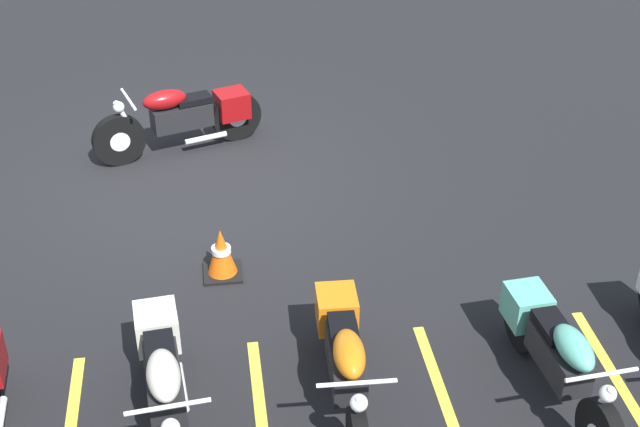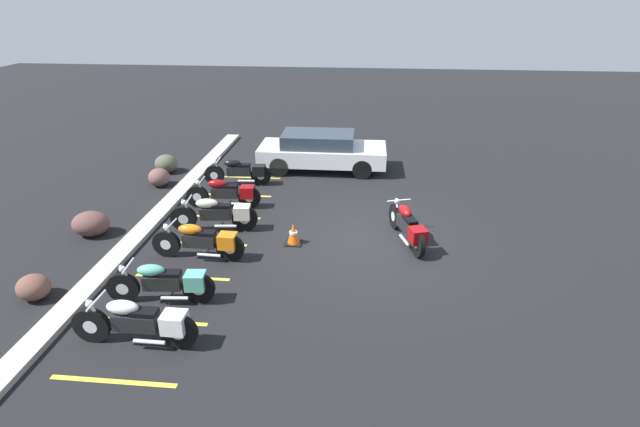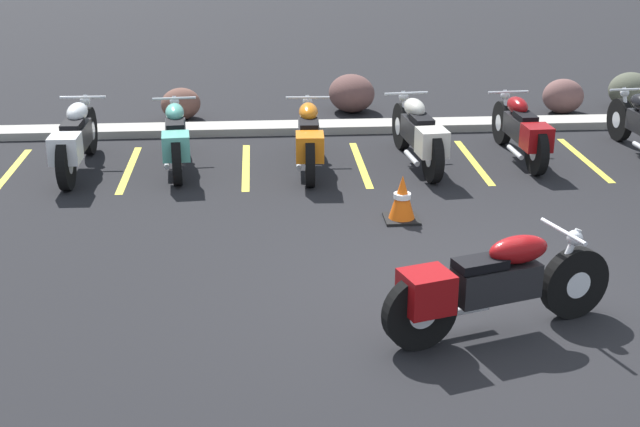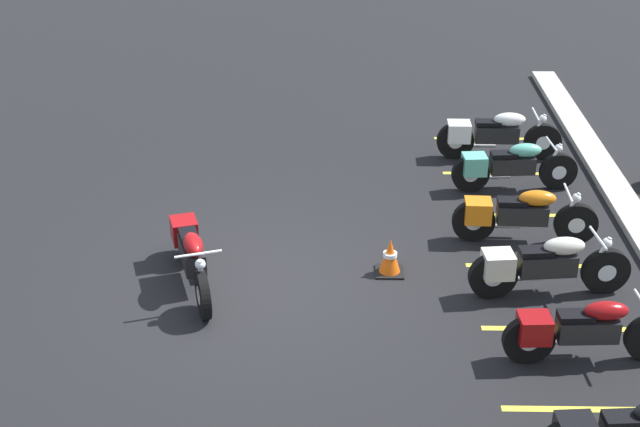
# 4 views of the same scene
# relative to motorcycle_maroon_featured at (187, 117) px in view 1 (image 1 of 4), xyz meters

# --- Properties ---
(ground) EXTENTS (60.00, 60.00, 0.00)m
(ground) POSITION_rel_motorcycle_maroon_featured_xyz_m (0.02, 0.85, -0.46)
(ground) COLOR black
(motorcycle_maroon_featured) EXTENTS (2.14, 0.93, 0.87)m
(motorcycle_maroon_featured) POSITION_rel_motorcycle_maroon_featured_xyz_m (0.00, 0.00, 0.00)
(motorcycle_maroon_featured) COLOR black
(motorcycle_maroon_featured) RESTS_ON ground
(parked_bike_1) EXTENTS (0.60, 2.15, 0.84)m
(parked_bike_1) POSITION_rel_motorcycle_maroon_featured_xyz_m (-3.04, 4.90, -0.01)
(parked_bike_1) COLOR black
(parked_bike_1) RESTS_ON ground
(parked_bike_2) EXTENTS (0.61, 2.18, 0.86)m
(parked_bike_2) POSITION_rel_motorcycle_maroon_featured_xyz_m (-1.26, 4.74, -0.01)
(parked_bike_2) COLOR black
(parked_bike_2) RESTS_ON ground
(parked_bike_3) EXTENTS (0.65, 2.24, 0.88)m
(parked_bike_3) POSITION_rel_motorcycle_maroon_featured_xyz_m (0.24, 4.80, 0.01)
(parked_bike_3) COLOR black
(parked_bike_3) RESTS_ON ground
(traffic_cone) EXTENTS (0.40, 0.40, 0.54)m
(traffic_cone) POSITION_rel_motorcycle_maroon_featured_xyz_m (-0.30, 2.77, -0.21)
(traffic_cone) COLOR black
(traffic_cone) RESTS_ON ground
(stall_line_1) EXTENTS (0.10, 2.10, 0.00)m
(stall_line_1) POSITION_rel_motorcycle_maroon_featured_xyz_m (-3.69, 4.95, -0.46)
(stall_line_1) COLOR gold
(stall_line_1) RESTS_ON ground
(stall_line_2) EXTENTS (0.10, 2.10, 0.00)m
(stall_line_2) POSITION_rel_motorcycle_maroon_featured_xyz_m (-2.11, 4.95, -0.46)
(stall_line_2) COLOR gold
(stall_line_2) RESTS_ON ground
(stall_line_3) EXTENTS (0.10, 2.10, 0.00)m
(stall_line_3) POSITION_rel_motorcycle_maroon_featured_xyz_m (-0.52, 4.95, -0.46)
(stall_line_3) COLOR gold
(stall_line_3) RESTS_ON ground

